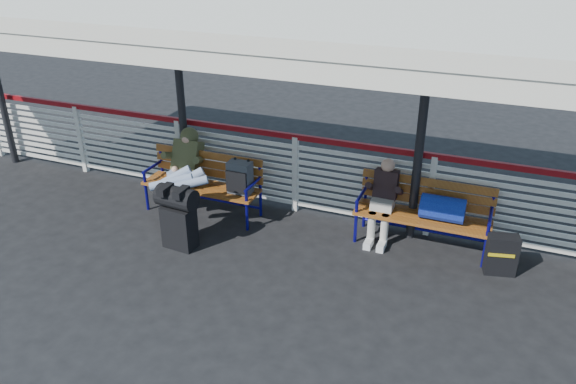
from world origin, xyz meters
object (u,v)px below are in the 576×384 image
at_px(bench_left, 216,178).
at_px(bench_right, 433,208).
at_px(luggage_stack, 178,215).
at_px(suitcase_side, 501,254).
at_px(companion_person, 383,200).
at_px(traveler_man, 182,175).

height_order(bench_left, bench_right, bench_left).
height_order(luggage_stack, suitcase_side, luggage_stack).
height_order(luggage_stack, companion_person, companion_person).
height_order(luggage_stack, bench_right, bench_right).
bearing_deg(bench_left, luggage_stack, -90.96).
bearing_deg(suitcase_side, companion_person, 156.29).
bearing_deg(traveler_man, suitcase_side, 3.51).
bearing_deg(traveler_man, bench_left, 43.43).
xyz_separation_m(luggage_stack, companion_person, (2.48, 1.25, 0.10)).
bearing_deg(bench_right, companion_person, -178.98).
xyz_separation_m(bench_left, suitcase_side, (4.06, -0.07, -0.34)).
bearing_deg(traveler_man, bench_right, 9.38).
bearing_deg(suitcase_side, luggage_stack, 179.94).
bearing_deg(luggage_stack, companion_person, 31.47).
bearing_deg(bench_right, traveler_man, -170.62).
distance_m(traveler_man, suitcase_side, 4.46).
distance_m(bench_right, suitcase_side, 1.03).
relative_size(traveler_man, companion_person, 1.43).
distance_m(luggage_stack, traveler_man, 0.81).
relative_size(traveler_man, suitcase_side, 3.10).
bearing_deg(companion_person, traveler_man, -168.67).
height_order(bench_left, suitcase_side, bench_left).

